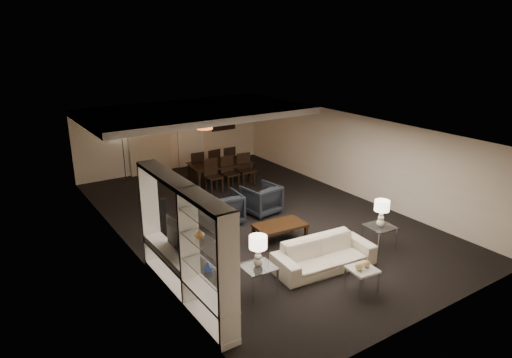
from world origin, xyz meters
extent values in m
plane|color=black|center=(0.00, 0.00, 0.00)|extent=(11.00, 11.00, 0.00)
cube|color=silver|center=(0.00, 0.00, 2.50)|extent=(7.00, 11.00, 0.02)
cube|color=beige|center=(0.00, 5.50, 1.25)|extent=(7.00, 0.02, 2.50)
cube|color=beige|center=(0.00, -5.50, 1.25)|extent=(7.00, 0.02, 2.50)
cube|color=beige|center=(-3.50, 0.00, 1.25)|extent=(0.02, 11.00, 2.50)
cube|color=beige|center=(3.50, 0.00, 1.25)|extent=(0.02, 11.00, 2.50)
cube|color=silver|center=(0.00, 3.50, 2.40)|extent=(7.00, 4.00, 0.20)
cube|color=beige|center=(-0.90, 5.42, 1.20)|extent=(1.50, 0.12, 2.40)
cube|color=silver|center=(0.70, 5.47, 1.05)|extent=(0.90, 0.05, 2.10)
cube|color=#142D38|center=(2.10, 5.46, 1.55)|extent=(0.95, 0.04, 0.65)
cylinder|color=#D8591E|center=(0.30, 3.50, 1.92)|extent=(0.52, 0.52, 0.24)
imported|color=beige|center=(-0.32, -3.14, 0.33)|extent=(2.29, 1.06, 0.65)
imported|color=black|center=(-0.92, 0.16, 0.41)|extent=(0.97, 1.00, 0.83)
imported|color=black|center=(0.28, 0.16, 0.41)|extent=(0.99, 1.01, 0.83)
sphere|color=#EDD97D|center=(-0.42, -4.24, 0.59)|extent=(0.16, 0.16, 0.16)
sphere|color=#DEAE75|center=(-0.22, -4.24, 0.58)|extent=(0.14, 0.14, 0.14)
imported|color=black|center=(-3.28, -2.08, 1.07)|extent=(1.11, 0.14, 0.64)
imported|color=#2546A1|center=(-3.31, -3.57, 1.14)|extent=(0.15, 0.15, 0.16)
imported|color=#BB7F3E|center=(-3.31, -3.29, 1.65)|extent=(0.16, 0.16, 0.17)
cube|color=black|center=(-2.67, -0.12, 0.57)|extent=(0.15, 0.15, 1.13)
imported|color=black|center=(0.60, 3.04, 0.35)|extent=(2.12, 1.34, 0.71)
camera|label=1|loc=(-6.35, -9.64, 4.93)|focal=32.00mm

